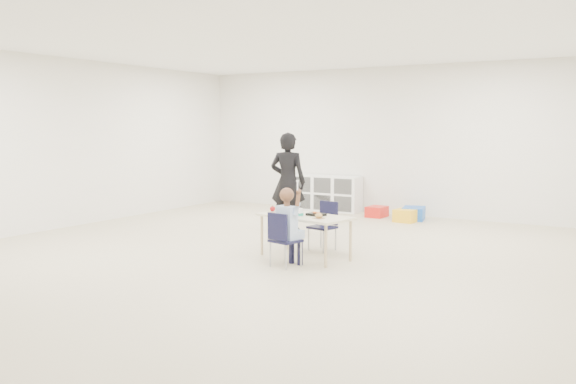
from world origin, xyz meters
The scene contains 16 objects.
room centered at (0.00, 0.00, 1.40)m, with size 9.00×9.02×2.80m.
table centered at (0.59, 0.21, 0.28)m, with size 1.30×0.84×0.55m.
chair_near centered at (0.63, -0.33, 0.33)m, with size 0.32×0.30×0.66m, color black, non-canonical shape.
chair_far centered at (0.56, 0.75, 0.33)m, with size 0.32×0.30×0.66m, color black, non-canonical shape.
child centered at (0.63, -0.33, 0.52)m, with size 0.44×0.44×1.04m, color #A5B7E0, non-canonical shape.
lunch_tray_near centered at (0.73, 0.26, 0.57)m, with size 0.22×0.16×0.03m, color black.
lunch_tray_far centered at (0.31, 0.36, 0.57)m, with size 0.22×0.16×0.03m, color black.
milk_carton centered at (0.57, 0.10, 0.60)m, with size 0.07×0.07×0.10m, color white.
bread_roll centered at (0.86, 0.07, 0.59)m, with size 0.09×0.09×0.07m, color tan.
apple_near centered at (0.49, 0.27, 0.59)m, with size 0.07×0.07×0.07m, color maroon.
apple_far centered at (0.05, 0.29, 0.59)m, with size 0.07×0.07×0.07m, color maroon.
cubby_shelf centered at (-1.20, 4.28, 0.35)m, with size 1.40×0.40×0.70m, color white.
adult centered at (-0.66, 1.86, 0.79)m, with size 0.58×0.38×1.58m, color black.
bin_red centered at (0.00, 3.98, 0.10)m, with size 0.31×0.40×0.20m, color red.
bin_yellow centered at (0.68, 3.74, 0.11)m, with size 0.36×0.46×0.22m, color yellow.
bin_blue centered at (0.71, 3.98, 0.12)m, with size 0.37×0.48×0.23m, color blue.
Camera 1 is at (4.34, -6.47, 1.68)m, focal length 38.00 mm.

